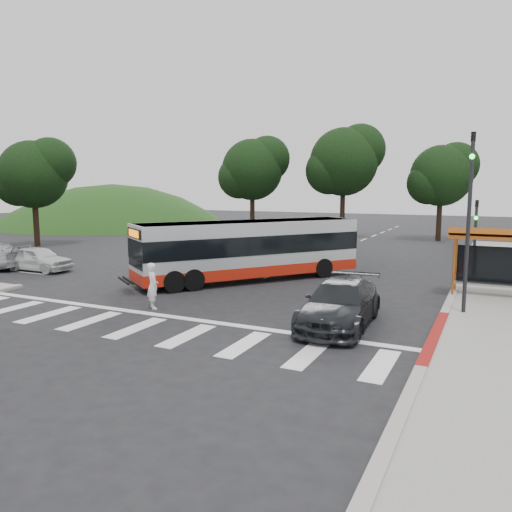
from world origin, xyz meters
The scene contains 17 objects.
ground centered at (0.00, 0.00, 0.00)m, with size 140.00×140.00×0.00m, color black.
sidewalk_east centered at (11.00, 8.00, 0.06)m, with size 4.00×40.00×0.12m, color gray.
curb_east centered at (9.00, 8.00, 0.07)m, with size 0.30×40.00×0.15m, color #9E9991.
curb_east_red centered at (9.00, -2.00, 0.08)m, with size 0.32×6.00×0.15m, color maroon.
hillside_nw centered at (-32.00, 30.00, 0.00)m, with size 44.00×44.00×10.00m, color #224315.
crosswalk_ladder centered at (0.00, -5.00, 0.01)m, with size 18.00×2.60×0.01m, color silver.
bus_shelter centered at (10.80, 5.10, 2.35)m, with size 4.20×1.60×2.86m.
traffic_signal_ne_tall centered at (9.60, 1.49, 3.88)m, with size 0.18×0.37×6.50m.
traffic_signal_ne_short centered at (9.60, 8.49, 2.48)m, with size 0.18×0.37×4.00m.
tree_north_a centered at (-1.92, 26.07, 6.92)m, with size 6.60×6.15×10.17m.
tree_north_b centered at (6.07, 28.06, 5.66)m, with size 5.72×5.33×8.43m.
tree_north_c centered at (-9.92, 24.06, 6.29)m, with size 6.16×5.74×9.30m.
tree_west_a centered at (-21.93, 10.06, 5.66)m, with size 5.72×5.33×8.43m.
transit_bus centered at (-0.47, 4.32, 1.47)m, with size 2.47×11.41×2.95m, color silver, non-canonical shape.
pedestrian centered at (-1.15, -2.57, 0.88)m, with size 0.64×0.42×1.77m, color white.
dark_sedan centered at (5.96, -1.80, 0.75)m, with size 2.10×5.16×1.50m, color #222427.
west_car_white centered at (-12.20, 1.66, 0.69)m, with size 1.62×4.03×1.37m, color silver.
Camera 1 is at (10.49, -17.63, 4.60)m, focal length 35.00 mm.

